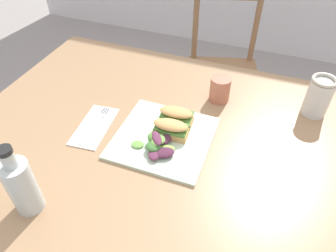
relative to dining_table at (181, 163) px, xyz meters
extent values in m
cube|color=#997551|center=(0.00, 0.00, 0.09)|extent=(1.43, 0.98, 0.03)
cube|color=#2D2D33|center=(-0.64, 0.42, -0.28)|extent=(0.07, 0.07, 0.71)
cylinder|color=#8E6642|center=(-0.15, 0.64, -0.42)|extent=(0.03, 0.03, 0.43)
cylinder|color=#8E6642|center=(0.18, 0.73, -0.42)|extent=(0.03, 0.03, 0.43)
cylinder|color=#8E6642|center=(-0.24, 0.97, -0.42)|extent=(0.03, 0.03, 0.43)
cylinder|color=#8E6642|center=(0.08, 1.06, -0.42)|extent=(0.03, 0.03, 0.43)
cube|color=#8E6642|center=(-0.03, 0.85, -0.19)|extent=(0.49, 0.49, 0.02)
cylinder|color=#8E6642|center=(-0.25, 0.98, 0.03)|extent=(0.03, 0.03, 0.42)
cylinder|color=#8E6642|center=(0.08, 1.07, 0.03)|extent=(0.03, 0.03, 0.42)
cube|color=beige|center=(-0.06, -0.01, 0.11)|extent=(0.29, 0.29, 0.01)
cube|color=tan|center=(-0.04, 0.00, 0.13)|extent=(0.11, 0.06, 0.02)
cube|color=#518438|center=(-0.04, 0.01, 0.14)|extent=(0.10, 0.07, 0.01)
ellipsoid|color=tan|center=(-0.04, 0.00, 0.16)|extent=(0.11, 0.06, 0.02)
cube|color=tan|center=(-0.04, 0.06, 0.13)|extent=(0.11, 0.06, 0.02)
cube|color=#518438|center=(-0.04, 0.07, 0.14)|extent=(0.10, 0.07, 0.01)
ellipsoid|color=tan|center=(-0.04, 0.06, 0.16)|extent=(0.11, 0.06, 0.02)
ellipsoid|color=#84A84C|center=(-0.06, -0.07, 0.12)|extent=(0.05, 0.04, 0.01)
ellipsoid|color=#518438|center=(-0.07, -0.05, 0.14)|extent=(0.05, 0.05, 0.02)
ellipsoid|color=#3D7033|center=(-0.06, -0.06, 0.14)|extent=(0.05, 0.05, 0.01)
ellipsoid|color=#602D47|center=(-0.05, -0.10, 0.13)|extent=(0.05, 0.06, 0.01)
ellipsoid|color=#6B9E47|center=(-0.12, -0.08, 0.12)|extent=(0.04, 0.03, 0.01)
ellipsoid|color=#6B9E47|center=(-0.06, -0.02, 0.13)|extent=(0.06, 0.04, 0.01)
ellipsoid|color=#4C2338|center=(-0.03, -0.09, 0.13)|extent=(0.07, 0.07, 0.02)
ellipsoid|color=#4C2338|center=(-0.06, -0.04, 0.13)|extent=(0.05, 0.06, 0.01)
ellipsoid|color=#6B9E47|center=(-0.05, -0.05, 0.14)|extent=(0.05, 0.05, 0.02)
ellipsoid|color=#3D7033|center=(-0.06, -0.08, 0.14)|extent=(0.05, 0.05, 0.02)
ellipsoid|color=#6B9E47|center=(-0.06, -0.06, 0.14)|extent=(0.03, 0.04, 0.01)
ellipsoid|color=#84A84C|center=(-0.03, -0.07, 0.13)|extent=(0.06, 0.05, 0.01)
ellipsoid|color=#602D47|center=(-0.06, -0.06, 0.15)|extent=(0.06, 0.07, 0.01)
ellipsoid|color=#4C2338|center=(-0.04, -0.03, 0.13)|extent=(0.04, 0.07, 0.02)
ellipsoid|color=#4C2338|center=(-0.04, -0.03, 0.13)|extent=(0.05, 0.05, 0.01)
cube|color=silver|center=(-0.29, -0.04, 0.11)|extent=(0.12, 0.21, 0.00)
cube|color=silver|center=(-0.29, -0.06, 0.11)|extent=(0.02, 0.14, 0.00)
cube|color=silver|center=(-0.29, 0.03, 0.11)|extent=(0.03, 0.05, 0.00)
cube|color=#38383D|center=(-0.28, 0.04, 0.11)|extent=(0.00, 0.03, 0.00)
cube|color=#38383D|center=(-0.29, 0.04, 0.11)|extent=(0.00, 0.03, 0.00)
cube|color=#38383D|center=(-0.30, 0.04, 0.11)|extent=(0.00, 0.03, 0.00)
cylinder|color=black|center=(-0.29, -0.36, 0.16)|extent=(0.06, 0.06, 0.11)
cylinder|color=#B2BCB7|center=(-0.29, -0.36, 0.19)|extent=(0.07, 0.07, 0.16)
cylinder|color=#B2BCB7|center=(-0.29, -0.36, 0.29)|extent=(0.03, 0.03, 0.04)
cylinder|color=black|center=(-0.29, -0.36, 0.31)|extent=(0.04, 0.04, 0.01)
cylinder|color=#C67528|center=(0.38, 0.29, 0.16)|extent=(0.07, 0.07, 0.10)
cylinder|color=silver|center=(0.38, 0.29, 0.17)|extent=(0.08, 0.08, 0.13)
torus|color=#B7B29E|center=(0.38, 0.29, 0.24)|extent=(0.08, 0.08, 0.01)
cylinder|color=#B2664C|center=(0.06, 0.25, 0.15)|extent=(0.07, 0.07, 0.09)
camera|label=1|loc=(0.20, -0.67, 0.81)|focal=33.96mm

